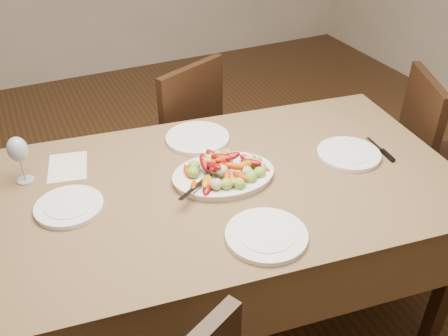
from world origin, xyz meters
name	(u,v)px	position (x,y,z in m)	size (l,w,h in m)	color
floor	(257,291)	(0.00, 0.00, 0.00)	(6.00, 6.00, 0.00)	#3C2412
dining_table	(224,253)	(-0.20, -0.04, 0.38)	(1.84, 1.04, 0.76)	brown
chair_far	(169,138)	(-0.14, 0.81, 0.47)	(0.42, 0.42, 0.95)	black
chair_right	(447,165)	(1.05, -0.04, 0.47)	(0.42, 0.42, 0.95)	black
serving_platter	(223,176)	(-0.20, -0.03, 0.77)	(0.39, 0.29, 0.02)	white
roasted_vegetables	(223,164)	(-0.20, -0.03, 0.83)	(0.32, 0.22, 0.09)	maroon
serving_spoon	(210,177)	(-0.27, -0.06, 0.81)	(0.28, 0.06, 0.03)	#9EA0A8
plate_left	(69,207)	(-0.78, 0.04, 0.77)	(0.24, 0.24, 0.02)	white
plate_right	(349,154)	(0.34, -0.10, 0.77)	(0.26, 0.26, 0.02)	white
plate_far	(198,138)	(-0.18, 0.29, 0.77)	(0.28, 0.28, 0.02)	white
plate_near	(266,236)	(-0.21, -0.40, 0.77)	(0.28, 0.28, 0.02)	white
wine_glass	(20,159)	(-0.90, 0.28, 0.86)	(0.08, 0.08, 0.20)	#8C99A5
menu_card	(68,167)	(-0.73, 0.31, 0.76)	(0.15, 0.21, 0.00)	silver
table_knife	(381,151)	(0.49, -0.13, 0.76)	(0.02, 0.20, 0.01)	#9EA0A8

